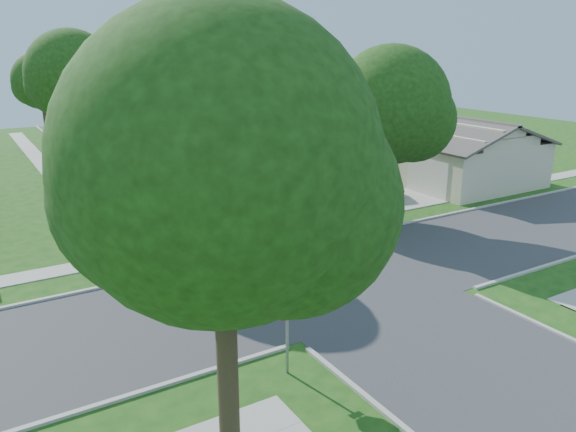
# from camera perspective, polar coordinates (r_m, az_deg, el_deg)

# --- Properties ---
(ground) EXTENTS (100.00, 100.00, 0.00)m
(ground) POSITION_cam_1_polar(r_m,az_deg,el_deg) (21.72, 4.20, -6.33)
(ground) COLOR #194813
(ground) RESTS_ON ground
(road_ns) EXTENTS (7.00, 100.00, 0.02)m
(road_ns) POSITION_cam_1_polar(r_m,az_deg,el_deg) (21.72, 4.20, -6.32)
(road_ns) COLOR #333335
(road_ns) RESTS_ON ground
(sidewalk_ne) EXTENTS (1.20, 40.00, 0.04)m
(sidewalk_ne) POSITION_cam_1_polar(r_m,az_deg,el_deg) (46.57, -8.20, 6.31)
(sidewalk_ne) COLOR #9E9B91
(sidewalk_ne) RESTS_ON ground
(sidewalk_nw) EXTENTS (1.20, 40.00, 0.04)m
(sidewalk_nw) POSITION_cam_1_polar(r_m,az_deg,el_deg) (43.43, -23.20, 4.31)
(sidewalk_nw) COLOR #9E9B91
(sidewalk_nw) RESTS_ON ground
(driveway) EXTENTS (8.80, 3.60, 0.05)m
(driveway) POSITION_cam_1_polar(r_m,az_deg,el_deg) (31.59, 8.53, 1.13)
(driveway) COLOR #9E9B91
(driveway) RESTS_ON ground
(stop_sign_sw) EXTENTS (1.05, 0.80, 2.98)m
(stop_sign_sw) POSITION_cam_1_polar(r_m,az_deg,el_deg) (14.96, -0.09, -9.07)
(stop_sign_sw) COLOR gray
(stop_sign_sw) RESTS_ON ground
(stop_sign_ne) EXTENTS (1.05, 0.80, 2.98)m
(stop_sign_ne) POSITION_cam_1_polar(r_m,az_deg,el_deg) (27.32, 6.70, 3.03)
(stop_sign_ne) COLOR gray
(stop_sign_ne) RESTS_ON ground
(tree_e_near) EXTENTS (4.97, 4.80, 8.28)m
(tree_e_near) POSITION_cam_1_polar(r_m,az_deg,el_deg) (30.20, 1.95, 11.45)
(tree_e_near) COLOR #38281C
(tree_e_near) RESTS_ON ground
(tree_e_mid) EXTENTS (5.59, 5.40, 9.21)m
(tree_e_mid) POSITION_cam_1_polar(r_m,az_deg,el_deg) (40.72, -7.52, 13.65)
(tree_e_mid) COLOR #38281C
(tree_e_mid) RESTS_ON ground
(tree_e_far) EXTENTS (5.17, 5.00, 8.72)m
(tree_e_far) POSITION_cam_1_polar(r_m,az_deg,el_deg) (52.87, -13.39, 13.82)
(tree_e_far) COLOR #38281C
(tree_e_far) RESTS_ON ground
(tree_w_near) EXTENTS (5.38, 5.20, 8.97)m
(tree_w_near) POSITION_cam_1_polar(r_m,az_deg,el_deg) (26.28, -15.85, 11.01)
(tree_w_near) COLOR #38281C
(tree_w_near) RESTS_ON ground
(tree_w_mid) EXTENTS (5.80, 5.60, 9.56)m
(tree_w_mid) POSITION_cam_1_polar(r_m,az_deg,el_deg) (37.92, -20.97, 12.81)
(tree_w_mid) COLOR #38281C
(tree_w_mid) RESTS_ON ground
(tree_w_far) EXTENTS (4.76, 4.60, 8.04)m
(tree_w_far) POSITION_cam_1_polar(r_m,az_deg,el_deg) (50.79, -23.69, 12.22)
(tree_w_far) COLOR #38281C
(tree_w_far) RESTS_ON ground
(tree_sw_corner) EXTENTS (6.21, 6.00, 9.55)m
(tree_sw_corner) POSITION_cam_1_polar(r_m,az_deg,el_deg) (10.39, -6.55, 3.81)
(tree_sw_corner) COLOR #38281C
(tree_sw_corner) RESTS_ON ground
(tree_ne_corner) EXTENTS (5.80, 5.60, 8.66)m
(tree_ne_corner) POSITION_cam_1_polar(r_m,az_deg,el_deg) (27.36, 10.41, 10.48)
(tree_ne_corner) COLOR #38281C
(tree_ne_corner) RESTS_ON ground
(house_ne_near) EXTENTS (8.42, 13.60, 4.23)m
(house_ne_near) POSITION_cam_1_polar(r_m,az_deg,el_deg) (39.40, 14.20, 6.21)
(house_ne_near) COLOR beige
(house_ne_near) RESTS_ON ground
(house_ne_far) EXTENTS (8.42, 13.60, 4.23)m
(house_ne_far) POSITION_cam_1_polar(r_m,az_deg,el_deg) (53.44, 0.35, 9.49)
(house_ne_far) COLOR beige
(house_ne_far) RESTS_ON ground
(car_driveway) EXTENTS (5.16, 3.43, 1.61)m
(car_driveway) POSITION_cam_1_polar(r_m,az_deg,el_deg) (32.79, 7.28, 3.19)
(car_driveway) COLOR maroon
(car_driveway) RESTS_ON ground
(car_curb_east) EXTENTS (2.24, 4.83, 1.60)m
(car_curb_east) POSITION_cam_1_polar(r_m,az_deg,el_deg) (50.79, -13.86, 7.78)
(car_curb_east) COLOR black
(car_curb_east) RESTS_ON ground
(car_curb_west) EXTENTS (2.00, 4.76, 1.37)m
(car_curb_west) POSITION_cam_1_polar(r_m,az_deg,el_deg) (63.05, -21.56, 8.73)
(car_curb_west) COLOR black
(car_curb_west) RESTS_ON ground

